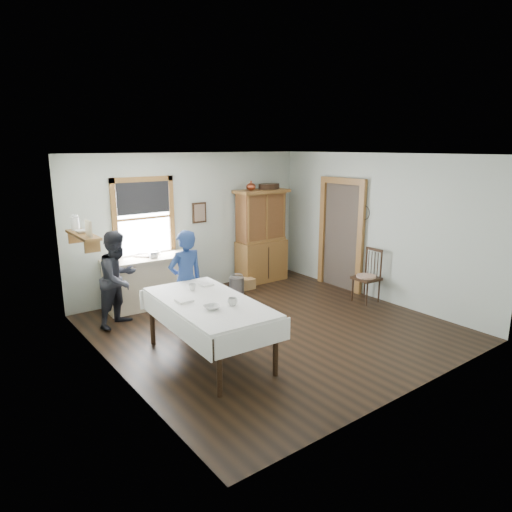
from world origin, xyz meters
The scene contains 20 objects.
room centered at (0.00, 0.00, 1.35)m, with size 5.01×5.01×2.70m.
window centered at (-1.00, 2.46, 1.64)m, with size 1.18×0.07×1.48m.
doorway centered at (2.46, 0.85, 1.16)m, with size 0.09×1.14×2.22m.
wall_shelf centered at (-2.37, 1.54, 1.57)m, with size 0.24×1.00×0.44m.
framed_picture centered at (0.15, 2.46, 1.55)m, with size 0.30×0.04×0.40m, color #362213.
rug_beater centered at (2.45, 0.30, 1.72)m, with size 0.27×0.27×0.01m, color black.
work_counter centered at (-1.11, 2.12, 0.45)m, with size 1.58×0.60×0.90m, color tan.
china_hutch centered at (1.47, 2.19, 0.97)m, with size 1.14×0.54×1.94m, color olive.
dining_table centered at (-1.35, -0.33, 0.41)m, with size 1.09×2.07×0.83m, color white.
spindle_chair centered at (2.18, -0.06, 0.50)m, with size 0.46×0.46×1.00m, color #362213.
pail centered at (0.56, 1.80, 0.16)m, with size 0.29×0.29×0.31m, color #97989F.
wicker_basket centered at (0.84, 1.90, 0.11)m, with size 0.36×0.25×0.21m, color #AD864E.
woman_blue centered at (-1.10, 0.75, 0.74)m, with size 0.54×0.35×1.47m, color navy.
figure_dark centered at (-1.86, 1.58, 0.71)m, with size 0.70×0.54×1.43m, color black.
table_cup_a centered at (-1.20, -0.67, 0.88)m, with size 0.12×0.12×0.10m, color silver.
table_cup_b centered at (-1.30, 0.19, 0.87)m, with size 0.10×0.10×0.09m, color silver.
table_bowl centered at (-1.49, -0.64, 0.86)m, with size 0.22×0.22×0.06m, color silver.
counter_book centered at (-1.23, 2.19, 0.91)m, with size 0.17×0.23×0.02m, color #7C6452.
counter_bowl centered at (-0.90, 2.26, 0.93)m, with size 0.18×0.18×0.06m, color silver.
shelf_bowl centered at (-2.37, 1.55, 1.60)m, with size 0.22×0.22×0.05m, color silver.
Camera 1 is at (-4.29, -5.28, 2.82)m, focal length 32.00 mm.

